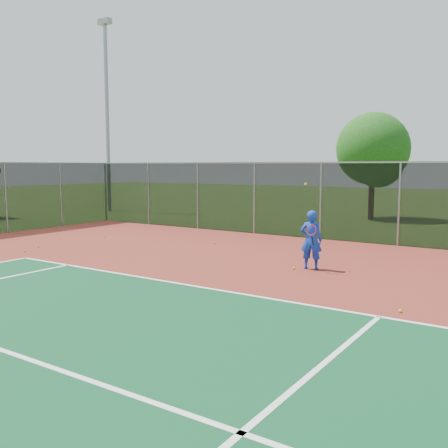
# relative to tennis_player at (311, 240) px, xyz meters

# --- Properties ---
(ground) EXTENTS (120.00, 120.00, 0.00)m
(ground) POSITION_rel_tennis_player_xyz_m (0.92, -6.43, -0.85)
(ground) COLOR #2D4E16
(ground) RESTS_ON ground
(court_apron) EXTENTS (30.00, 20.00, 0.02)m
(court_apron) POSITION_rel_tennis_player_xyz_m (0.92, -4.43, -0.84)
(court_apron) COLOR maroon
(court_apron) RESTS_ON ground
(court_lines) EXTENTS (22.10, 13.05, 0.00)m
(court_lines) POSITION_rel_tennis_player_xyz_m (2.92, -8.31, -0.82)
(court_lines) COLOR white
(court_lines) RESTS_ON court_apron
(fence_back) EXTENTS (30.00, 0.06, 3.03)m
(fence_back) POSITION_rel_tennis_player_xyz_m (0.92, 5.57, 0.72)
(fence_back) COLOR black
(fence_back) RESTS_ON court_apron
(tennis_player) EXTENTS (0.68, 0.68, 2.40)m
(tennis_player) POSITION_rel_tennis_player_xyz_m (0.00, 0.00, 0.00)
(tennis_player) COLOR #143AC2
(tennis_player) RESTS_ON court_apron
(practice_ball_0) EXTENTS (0.07, 0.07, 0.07)m
(practice_ball_0) POSITION_rel_tennis_player_xyz_m (-0.37, -0.32, -0.79)
(practice_ball_0) COLOR gold
(practice_ball_0) RESTS_ON court_apron
(practice_ball_2) EXTENTS (0.07, 0.07, 0.07)m
(practice_ball_2) POSITION_rel_tennis_player_xyz_m (-4.83, 2.26, -0.79)
(practice_ball_2) COLOR gold
(practice_ball_2) RESTS_ON court_apron
(practice_ball_3) EXTENTS (0.07, 0.07, 0.07)m
(practice_ball_3) POSITION_rel_tennis_player_xyz_m (-9.11, -2.74, -0.79)
(practice_ball_3) COLOR gold
(practice_ball_3) RESTS_ON court_apron
(practice_ball_5) EXTENTS (0.07, 0.07, 0.07)m
(practice_ball_5) POSITION_rel_tennis_player_xyz_m (-9.61, -1.86, -0.79)
(practice_ball_5) COLOR gold
(practice_ball_5) RESTS_ON court_apron
(practice_ball_6) EXTENTS (0.07, 0.07, 0.07)m
(practice_ball_6) POSITION_rel_tennis_player_xyz_m (-9.57, 1.22, -0.79)
(practice_ball_6) COLOR gold
(practice_ball_6) RESTS_ON court_apron
(practice_ball_7) EXTENTS (0.07, 0.07, 0.07)m
(practice_ball_7) POSITION_rel_tennis_player_xyz_m (3.18, -2.91, -0.79)
(practice_ball_7) COLOR gold
(practice_ball_7) RESTS_ON court_apron
(floodlight_nw) EXTENTS (0.90, 0.40, 11.96)m
(floodlight_nw) POSITION_rel_tennis_player_xyz_m (-18.41, 9.91, 5.91)
(floodlight_nw) COLOR gray
(floodlight_nw) RESTS_ON ground
(tree_back_left) EXTENTS (3.93, 3.93, 5.78)m
(tree_back_left) POSITION_rel_tennis_player_xyz_m (-2.74, 14.41, 2.78)
(tree_back_left) COLOR #332112
(tree_back_left) RESTS_ON ground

